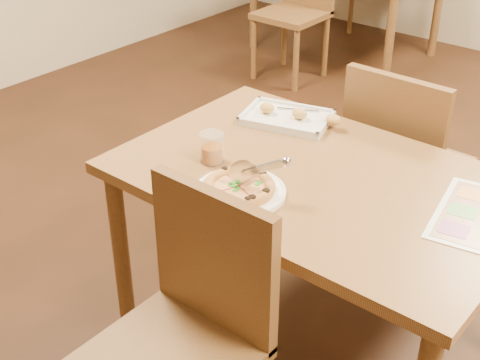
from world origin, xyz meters
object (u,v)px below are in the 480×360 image
Objects in this scene: appetizer_tray at (289,118)px; glass_tumbler at (212,149)px; dining_table at (316,197)px; chair_far at (400,149)px; pizza at (239,187)px; plate at (240,192)px; chair_near at (193,308)px; pizza_cutter at (257,170)px.

glass_tumbler is (-0.02, -0.41, 0.03)m from appetizer_tray.
chair_far reaches higher than dining_table.
plate is at bearing 95.87° from pizza.
chair_far is at bearing 47.93° from appetizer_tray.
chair_near and chair_far have the same top height.
pizza is (-0.12, 0.35, 0.18)m from chair_near.
chair_far is 1.66× the size of plate.
glass_tumbler is (-0.33, -0.75, 0.20)m from chair_far.
pizza is at bearing -70.44° from appetizer_tray.
glass_tumbler is at bearing 125.71° from chair_near.
glass_tumbler reaches higher than pizza.
chair_far is at bearing 81.91° from plate.
chair_far is 0.88m from pizza.
chair_near is at bearing -70.97° from plate.
chair_far reaches higher than glass_tumbler.
appetizer_tray is at bearing 109.68° from plate.
dining_table is 0.29m from plate.
appetizer_tray is at bearing 109.42° from chair_near.
chair_far reaches higher than appetizer_tray.
dining_table is 12.66× the size of glass_tumbler.
dining_table is 2.77× the size of chair_far.
dining_table is at bearing 64.18° from plate.
chair_far is (-0.00, 1.20, 0.00)m from chair_near.
chair_far is (-0.00, 0.60, -0.07)m from dining_table.
dining_table is at bearing 90.00° from chair_far.
pizza is (0.00, -0.00, 0.02)m from plate.
chair_near is at bearing -70.58° from appetizer_tray.
pizza_cutter is (-0.08, -0.22, 0.18)m from dining_table.
chair_near is 1.20m from chair_far.
chair_near is 1.00× the size of chair_far.
pizza is at bearing 109.20° from chair_near.
chair_far is 4.58× the size of glass_tumbler.
pizza is 2.18× the size of glass_tumbler.
chair_near reaches higher than glass_tumbler.
glass_tumbler is at bearing 66.50° from chair_far.
pizza is 0.23m from glass_tumbler.
glass_tumbler reaches higher than plate.
dining_table is at bearing 37.46° from pizza_cutter.
chair_near is (0.00, -0.60, -0.07)m from dining_table.
chair_far is at bearing 90.00° from dining_table.
pizza is (-0.12, -0.26, 0.11)m from dining_table.
appetizer_tray is at bearing 87.08° from glass_tumbler.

